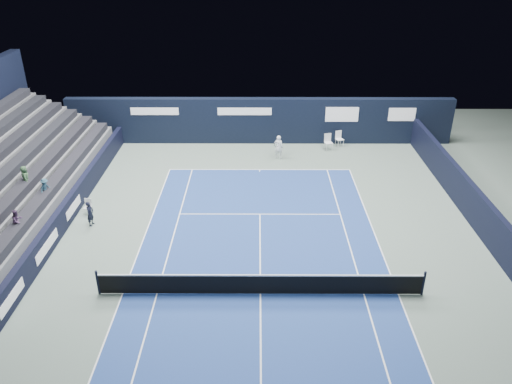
# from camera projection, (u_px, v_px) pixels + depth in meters

# --- Properties ---
(ground) EXTENTS (48.00, 48.00, 0.00)m
(ground) POSITION_uv_depth(u_px,v_px,m) (260.00, 265.00, 21.59)
(ground) COLOR #57685C
(ground) RESTS_ON ground
(court_surface) EXTENTS (10.97, 23.77, 0.01)m
(court_surface) POSITION_uv_depth(u_px,v_px,m) (260.00, 294.00, 19.81)
(court_surface) COLOR navy
(court_surface) RESTS_ON ground
(enclosure_wall_right) EXTENTS (0.30, 22.00, 1.80)m
(enclosure_wall_right) POSITION_uv_depth(u_px,v_px,m) (472.00, 203.00, 24.70)
(enclosure_wall_right) COLOR black
(enclosure_wall_right) RESTS_ON ground
(folding_chair_back_a) EXTENTS (0.58, 0.56, 1.08)m
(folding_chair_back_a) POSITION_uv_depth(u_px,v_px,m) (328.00, 141.00, 33.03)
(folding_chair_back_a) COLOR silver
(folding_chair_back_a) RESTS_ON ground
(folding_chair_back_b) EXTENTS (0.59, 0.58, 1.04)m
(folding_chair_back_b) POSITION_uv_depth(u_px,v_px,m) (339.00, 137.00, 33.64)
(folding_chair_back_b) COLOR white
(folding_chair_back_b) RESTS_ON ground
(line_judge_chair) EXTENTS (0.42, 0.41, 0.82)m
(line_judge_chair) POSITION_uv_depth(u_px,v_px,m) (88.00, 205.00, 25.38)
(line_judge_chair) COLOR silver
(line_judge_chair) RESTS_ON ground
(line_judge) EXTENTS (0.40, 0.52, 1.28)m
(line_judge) POSITION_uv_depth(u_px,v_px,m) (90.00, 214.00, 24.29)
(line_judge) COLOR black
(line_judge) RESTS_ON ground
(court_markings) EXTENTS (11.03, 23.83, 0.00)m
(court_markings) POSITION_uv_depth(u_px,v_px,m) (260.00, 294.00, 19.81)
(court_markings) COLOR white
(court_markings) RESTS_ON court_surface
(tennis_net) EXTENTS (12.90, 0.10, 1.10)m
(tennis_net) POSITION_uv_depth(u_px,v_px,m) (260.00, 284.00, 19.58)
(tennis_net) COLOR black
(tennis_net) RESTS_ON ground
(back_sponsor_wall) EXTENTS (26.00, 0.63, 3.10)m
(back_sponsor_wall) POSITION_uv_depth(u_px,v_px,m) (260.00, 121.00, 33.79)
(back_sponsor_wall) COLOR black
(back_sponsor_wall) RESTS_ON ground
(side_barrier_left) EXTENTS (0.33, 22.00, 1.20)m
(side_barrier_left) POSITION_uv_depth(u_px,v_px,m) (70.00, 208.00, 24.89)
(side_barrier_left) COLOR black
(side_barrier_left) RESTS_ON ground
(tennis_player) EXTENTS (0.65, 0.88, 1.54)m
(tennis_player) POSITION_uv_depth(u_px,v_px,m) (279.00, 147.00, 31.62)
(tennis_player) COLOR white
(tennis_player) RESTS_ON ground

